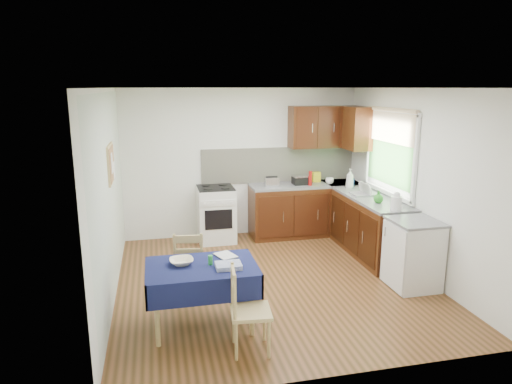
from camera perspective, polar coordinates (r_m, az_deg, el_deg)
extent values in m
plane|color=#472E13|center=(6.16, 2.08, -11.05)|extent=(4.20, 4.20, 0.00)
cube|color=silver|center=(5.63, 2.29, 12.88)|extent=(4.00, 4.20, 0.02)
cube|color=white|center=(7.78, -1.77, 3.66)|extent=(4.00, 0.02, 2.50)
cube|color=white|center=(3.85, 10.22, -6.32)|extent=(4.00, 0.02, 2.50)
cube|color=silver|center=(5.61, -17.98, -0.63)|extent=(0.02, 4.20, 2.50)
cube|color=white|center=(6.56, 19.33, 1.18)|extent=(0.02, 4.20, 2.50)
cube|color=#331008|center=(7.94, 6.15, -2.29)|extent=(1.90, 0.60, 0.86)
cube|color=#331008|center=(7.16, 14.07, -4.30)|extent=(0.60, 1.70, 0.86)
cube|color=slate|center=(7.83, 6.23, 0.89)|extent=(1.90, 0.60, 0.04)
cube|color=slate|center=(7.05, 14.26, -0.80)|extent=(0.60, 1.70, 0.04)
cube|color=slate|center=(8.06, 10.61, 1.09)|extent=(0.60, 0.60, 0.04)
cube|color=beige|center=(7.92, 2.88, 3.45)|extent=(2.70, 0.02, 0.60)
cube|color=#331008|center=(7.92, 8.53, 8.07)|extent=(1.20, 0.35, 0.70)
cube|color=#331008|center=(7.70, 12.66, 7.76)|extent=(0.35, 0.50, 0.70)
cube|color=white|center=(7.59, -5.02, -2.82)|extent=(0.60, 0.60, 0.90)
cube|color=black|center=(7.48, -5.09, 0.54)|extent=(0.58, 0.58, 0.02)
cube|color=black|center=(7.30, -4.69, -3.46)|extent=(0.44, 0.01, 0.32)
cube|color=#2B5B25|center=(7.11, 16.42, 4.29)|extent=(0.01, 1.40, 0.85)
cube|color=white|center=(7.04, 16.65, 9.52)|extent=(0.04, 1.48, 0.06)
cube|color=white|center=(7.20, 16.04, -0.04)|extent=(0.04, 1.48, 0.06)
cube|color=beige|center=(7.04, 16.43, 7.74)|extent=(0.02, 1.36, 0.44)
cube|color=white|center=(6.18, 19.05, -7.48)|extent=(0.55, 0.58, 0.85)
cube|color=slate|center=(6.04, 19.36, -3.52)|extent=(0.58, 0.60, 0.03)
cube|color=tan|center=(5.84, -17.72, 3.40)|extent=(0.02, 0.62, 0.47)
cube|color=#955C3E|center=(5.83, -17.58, 3.41)|extent=(0.01, 0.56, 0.41)
cube|color=white|center=(5.75, -17.55, 3.48)|extent=(0.00, 0.18, 0.24)
cube|color=white|center=(5.97, -17.33, 2.65)|extent=(0.00, 0.15, 0.20)
cube|color=#0F113F|center=(4.85, -6.82, -9.28)|extent=(1.11, 0.74, 0.03)
cube|color=#0F113F|center=(4.55, -6.27, -12.40)|extent=(1.15, 0.02, 0.26)
cube|color=#0F113F|center=(5.25, -7.23, -8.89)|extent=(1.15, 0.02, 0.26)
cube|color=#0F113F|center=(4.88, -13.52, -10.89)|extent=(0.02, 0.78, 0.26)
cube|color=#0F113F|center=(4.98, -0.20, -10.03)|extent=(0.02, 0.78, 0.26)
cylinder|color=tan|center=(4.72, -12.27, -14.83)|extent=(0.05, 0.05, 0.66)
cylinder|color=tan|center=(4.80, -0.51, -13.99)|extent=(0.05, 0.05, 0.66)
cylinder|color=tan|center=(5.24, -12.35, -11.90)|extent=(0.05, 0.05, 0.66)
cylinder|color=tan|center=(5.31, -1.85, -11.22)|extent=(0.05, 0.05, 0.66)
cube|color=tan|center=(5.63, -8.26, -9.07)|extent=(0.43, 0.43, 0.04)
cube|color=tan|center=(5.36, -8.49, -6.58)|extent=(0.35, 0.08, 0.27)
cylinder|color=tan|center=(5.84, -6.55, -10.35)|extent=(0.03, 0.03, 0.41)
cylinder|color=tan|center=(5.86, -9.62, -10.36)|extent=(0.03, 0.03, 0.41)
cylinder|color=tan|center=(5.56, -6.68, -11.61)|extent=(0.03, 0.03, 0.41)
cylinder|color=tan|center=(5.58, -9.91, -11.61)|extent=(0.03, 0.03, 0.41)
cube|color=tan|center=(4.52, -0.66, -14.74)|extent=(0.42, 0.42, 0.04)
cube|color=tan|center=(4.37, -2.83, -11.15)|extent=(0.06, 0.35, 0.27)
cylinder|color=tan|center=(4.50, 1.62, -17.83)|extent=(0.03, 0.03, 0.41)
cylinder|color=tan|center=(4.77, 1.06, -15.95)|extent=(0.03, 0.03, 0.41)
cylinder|color=tan|center=(4.47, -2.49, -18.06)|extent=(0.03, 0.03, 0.41)
cylinder|color=tan|center=(4.74, -2.78, -16.14)|extent=(0.03, 0.03, 0.41)
cube|color=silver|center=(7.54, 1.95, 1.27)|extent=(0.23, 0.14, 0.16)
cube|color=black|center=(7.52, 1.96, 1.93)|extent=(0.20, 0.02, 0.02)
cube|color=black|center=(7.77, 5.64, 1.43)|extent=(0.27, 0.23, 0.13)
cube|color=silver|center=(7.75, 5.65, 2.02)|extent=(0.27, 0.23, 0.03)
cylinder|color=#AD110D|center=(7.67, 6.80, 1.70)|extent=(0.06, 0.06, 0.24)
cube|color=yellow|center=(7.99, 7.55, 1.89)|extent=(0.14, 0.10, 0.17)
cube|color=gray|center=(7.20, 13.45, -0.22)|extent=(0.40, 0.31, 0.02)
cylinder|color=white|center=(7.18, 13.48, 0.45)|extent=(0.05, 0.19, 0.19)
cylinder|color=white|center=(6.37, 17.12, -1.37)|extent=(0.15, 0.15, 0.19)
sphere|color=white|center=(6.34, 17.19, -0.39)|extent=(0.09, 0.09, 0.09)
imported|color=white|center=(7.85, 9.19, 1.38)|extent=(0.16, 0.16, 0.11)
imported|color=white|center=(7.56, 11.65, 1.66)|extent=(0.14, 0.14, 0.32)
imported|color=#1B469F|center=(7.67, 11.75, 1.38)|extent=(0.13, 0.13, 0.20)
imported|color=#277E22|center=(6.70, 15.06, -0.58)|extent=(0.16, 0.16, 0.18)
imported|color=#FAF0CD|center=(4.90, -9.31, -8.57)|extent=(0.27, 0.27, 0.06)
imported|color=white|center=(5.02, -4.73, -8.14)|extent=(0.26, 0.30, 0.02)
cylinder|color=green|center=(4.84, -5.72, -8.46)|extent=(0.05, 0.05, 0.10)
cube|color=navy|center=(4.75, -3.46, -9.18)|extent=(0.27, 0.21, 0.05)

